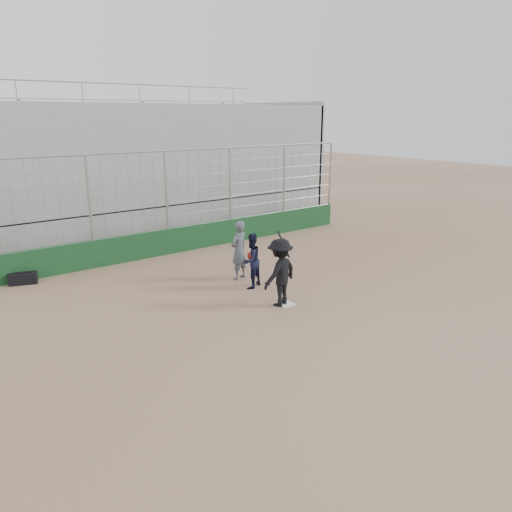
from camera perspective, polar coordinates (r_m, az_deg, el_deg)
ground at (r=14.60m, az=3.40°, el=-5.54°), size 90.00×90.00×0.00m
home_plate at (r=14.59m, az=3.40°, el=-5.49°), size 0.44×0.44×0.02m
backstop at (r=19.87m, az=-10.01°, el=2.96°), size 18.10×0.25×4.04m
bleachers at (r=23.99m, az=-15.95°, el=9.57°), size 20.25×6.70×6.98m
batter_at_plate at (r=14.23m, az=2.76°, el=-1.87°), size 1.41×1.00×2.10m
catcher_crouched at (r=15.77m, az=-0.50°, el=-1.57°), size 1.05×0.94×1.19m
umpire at (r=16.53m, az=-1.97°, el=0.33°), size 0.83×0.66×1.78m
equipment_bag at (r=17.91m, az=-25.09°, el=-2.34°), size 0.93×0.64×0.41m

